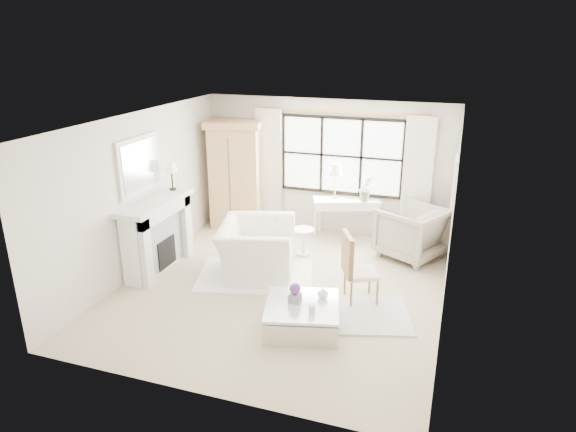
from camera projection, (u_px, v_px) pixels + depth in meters
name	position (u px, v px, depth m)	size (l,w,h in m)	color
floor	(281.00, 287.00, 8.31)	(5.50, 5.50, 0.00)	#C6B293
ceiling	(281.00, 120.00, 7.40)	(5.50, 5.50, 0.00)	white
wall_back	(326.00, 167.00, 10.31)	(5.00, 5.00, 0.00)	beige
wall_front	(194.00, 289.00, 5.40)	(5.00, 5.00, 0.00)	beige
wall_left	(141.00, 193.00, 8.61)	(5.50, 5.50, 0.00)	beige
wall_right	(451.00, 227.00, 7.10)	(5.50, 5.50, 0.00)	beige
window_pane	(341.00, 156.00, 10.12)	(2.40, 0.02, 1.50)	white
window_frame	(341.00, 156.00, 10.11)	(2.50, 0.04, 1.50)	black
curtain_rod	(342.00, 112.00, 9.77)	(0.04, 0.04, 3.30)	#AA793B
curtain_left	(269.00, 169.00, 10.62)	(0.55, 0.10, 2.47)	beige
curtain_right	(417.00, 181.00, 9.72)	(0.55, 0.10, 2.47)	silver
fireplace	(156.00, 234.00, 8.78)	(0.58, 1.66, 1.26)	white
mirror_frame	(140.00, 165.00, 8.44)	(0.05, 1.15, 0.95)	silver
mirror_glass	(141.00, 165.00, 8.43)	(0.02, 1.00, 0.80)	#B4B9C0
art_frame	(454.00, 182.00, 8.56)	(0.04, 0.62, 0.82)	white
art_canvas	(453.00, 181.00, 8.57)	(0.01, 0.52, 0.72)	#C0AE95
mantel_lamp	(171.00, 168.00, 8.97)	(0.22, 0.22, 0.51)	black
armoire	(235.00, 174.00, 10.59)	(1.23, 0.90, 2.24)	tan
console_table	(346.00, 218.00, 10.25)	(1.38, 0.85, 0.80)	white
console_lamp	(336.00, 170.00, 10.01)	(0.28, 0.28, 0.69)	#A7853A
orchid_plant	(366.00, 189.00, 9.91)	(0.28, 0.22, 0.50)	#5F7B52
side_table	(304.00, 238.00, 9.44)	(0.40, 0.40, 0.51)	silver
rug_left	(256.00, 275.00, 8.69)	(1.90, 1.34, 0.03)	white
rug_right	(359.00, 314.00, 7.49)	(1.48, 1.11, 0.03)	silver
club_armchair	(257.00, 249.00, 8.67)	(1.37, 1.20, 0.89)	white
wingback_chair	(411.00, 232.00, 9.31)	(1.02, 1.04, 0.95)	#A39A8A
french_chair	(359.00, 282.00, 7.81)	(0.64, 0.64, 1.08)	olive
coffee_table	(302.00, 316.00, 7.11)	(1.22, 1.22, 0.38)	silver
planter_box	(295.00, 298.00, 7.09)	(0.16, 0.16, 0.12)	slate
planter_flowers	(295.00, 289.00, 7.04)	(0.16, 0.16, 0.16)	#5A2F77
pillar_candle	(312.00, 309.00, 6.81)	(0.09, 0.09, 0.12)	silver
coffee_vase	(323.00, 293.00, 7.18)	(0.15, 0.15, 0.16)	silver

